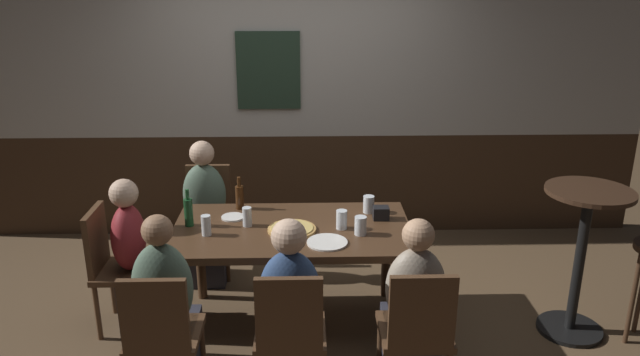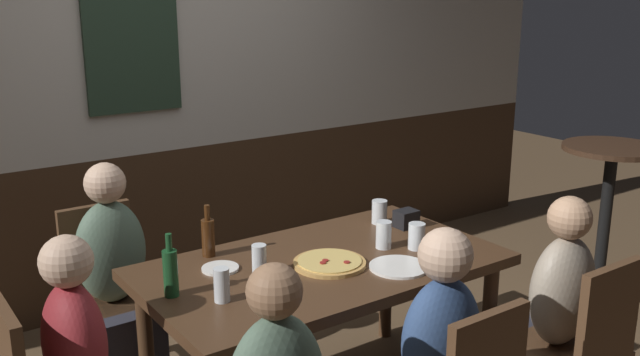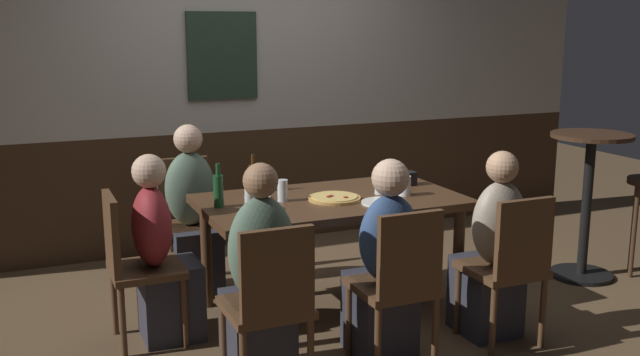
% 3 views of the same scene
% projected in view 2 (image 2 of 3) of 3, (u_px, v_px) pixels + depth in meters
% --- Properties ---
extents(wall_back, '(6.40, 0.13, 2.60)m').
position_uv_depth(wall_back, '(167.00, 92.00, 4.31)').
color(wall_back, '#3D2819').
rests_on(wall_back, ground_plane).
extents(dining_table, '(1.61, 0.91, 0.74)m').
position_uv_depth(dining_table, '(322.00, 278.00, 3.18)').
color(dining_table, '#472D1C').
rests_on(dining_table, ground_plane).
extents(chair_left_far, '(0.40, 0.40, 0.88)m').
position_uv_depth(chair_left_far, '(106.00, 284.00, 3.51)').
color(chair_left_far, '#513521').
rests_on(chair_left_far, ground_plane).
extents(chair_right_near, '(0.40, 0.40, 0.88)m').
position_uv_depth(chair_right_near, '(582.00, 344.00, 2.92)').
color(chair_right_near, '#513521').
rests_on(chair_right_near, ground_plane).
extents(person_left_far, '(0.34, 0.37, 1.14)m').
position_uv_depth(person_left_far, '(118.00, 298.00, 3.39)').
color(person_left_far, '#2D2D38').
rests_on(person_left_far, ground_plane).
extents(person_right_near, '(0.34, 0.37, 1.11)m').
position_uv_depth(person_right_near, '(548.00, 336.00, 3.06)').
color(person_right_near, '#2D2D38').
rests_on(person_right_near, ground_plane).
extents(pizza, '(0.32, 0.32, 0.03)m').
position_uv_depth(pizza, '(329.00, 263.00, 3.11)').
color(pizza, tan).
rests_on(pizza, dining_table).
extents(pint_glass_stout, '(0.08, 0.08, 0.12)m').
position_uv_depth(pint_glass_stout, '(379.00, 214.00, 3.65)').
color(pint_glass_stout, silver).
rests_on(pint_glass_stout, dining_table).
extents(tumbler_water, '(0.06, 0.06, 0.14)m').
position_uv_depth(tumbler_water, '(222.00, 287.00, 2.74)').
color(tumbler_water, silver).
rests_on(tumbler_water, dining_table).
extents(pint_glass_amber, '(0.08, 0.08, 0.12)m').
position_uv_depth(pint_glass_amber, '(417.00, 238.00, 3.29)').
color(pint_glass_amber, silver).
rests_on(pint_glass_amber, dining_table).
extents(beer_glass_tall, '(0.07, 0.07, 0.13)m').
position_uv_depth(beer_glass_tall, '(384.00, 236.00, 3.30)').
color(beer_glass_tall, silver).
rests_on(beer_glass_tall, dining_table).
extents(highball_clear, '(0.06, 0.06, 0.13)m').
position_uv_depth(highball_clear, '(259.00, 261.00, 3.00)').
color(highball_clear, silver).
rests_on(highball_clear, dining_table).
extents(beer_bottle_green, '(0.06, 0.06, 0.26)m').
position_uv_depth(beer_bottle_green, '(171.00, 271.00, 2.78)').
color(beer_bottle_green, '#194723').
rests_on(beer_bottle_green, dining_table).
extents(beer_bottle_brown, '(0.06, 0.06, 0.24)m').
position_uv_depth(beer_bottle_brown, '(208.00, 236.00, 3.20)').
color(beer_bottle_brown, '#42230F').
rests_on(beer_bottle_brown, dining_table).
extents(plate_white_large, '(0.26, 0.26, 0.01)m').
position_uv_depth(plate_white_large, '(399.00, 267.00, 3.08)').
color(plate_white_large, white).
rests_on(plate_white_large, dining_table).
extents(plate_white_small, '(0.16, 0.16, 0.01)m').
position_uv_depth(plate_white_small, '(220.00, 268.00, 3.06)').
color(plate_white_small, white).
rests_on(plate_white_small, dining_table).
extents(condiment_caddy, '(0.11, 0.09, 0.09)m').
position_uv_depth(condiment_caddy, '(406.00, 219.00, 3.59)').
color(condiment_caddy, black).
rests_on(condiment_caddy, dining_table).
extents(side_bar_table, '(0.56, 0.56, 1.05)m').
position_uv_depth(side_bar_table, '(605.00, 218.00, 4.13)').
color(side_bar_table, black).
rests_on(side_bar_table, ground_plane).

